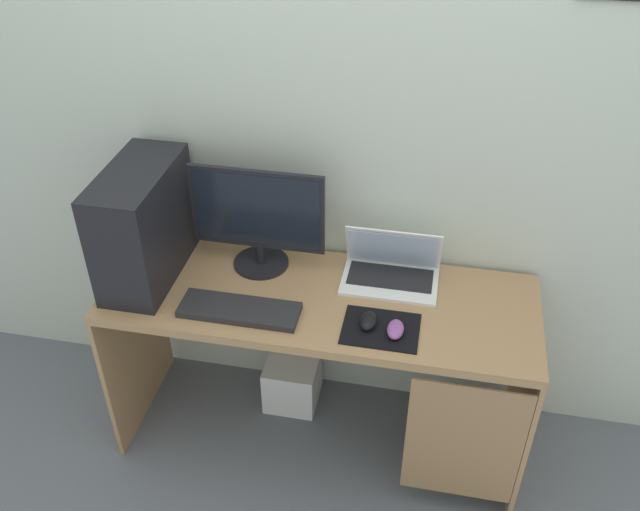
% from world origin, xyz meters
% --- Properties ---
extents(ground_plane, '(8.00, 8.00, 0.00)m').
position_xyz_m(ground_plane, '(0.00, 0.00, 0.00)').
color(ground_plane, slate).
extents(wall_back, '(4.00, 0.05, 2.60)m').
position_xyz_m(wall_back, '(0.00, 0.32, 1.30)').
color(wall_back, beige).
rests_on(wall_back, ground_plane).
extents(desk, '(1.56, 0.55, 0.74)m').
position_xyz_m(desk, '(0.02, -0.01, 0.60)').
color(desk, '#A37A51').
rests_on(desk, ground_plane).
extents(pc_tower, '(0.22, 0.47, 0.43)m').
position_xyz_m(pc_tower, '(-0.65, 0.02, 0.96)').
color(pc_tower, black).
rests_on(pc_tower, desk).
extents(monitor, '(0.50, 0.21, 0.41)m').
position_xyz_m(monitor, '(-0.26, 0.14, 0.95)').
color(monitor, black).
rests_on(monitor, desk).
extents(laptop, '(0.35, 0.22, 0.20)m').
position_xyz_m(laptop, '(0.24, 0.15, 0.78)').
color(laptop, white).
rests_on(laptop, desk).
extents(keyboard, '(0.42, 0.14, 0.02)m').
position_xyz_m(keyboard, '(-0.26, -0.14, 0.75)').
color(keyboard, '#232326').
rests_on(keyboard, desk).
extents(mousepad, '(0.26, 0.20, 0.00)m').
position_xyz_m(mousepad, '(0.24, -0.13, 0.74)').
color(mousepad, black).
rests_on(mousepad, desk).
extents(mouse_left, '(0.06, 0.10, 0.03)m').
position_xyz_m(mouse_left, '(0.19, -0.12, 0.76)').
color(mouse_left, black).
rests_on(mouse_left, mousepad).
extents(mouse_right, '(0.06, 0.10, 0.03)m').
position_xyz_m(mouse_right, '(0.29, -0.15, 0.76)').
color(mouse_right, '#8C4C99').
rests_on(mouse_right, mousepad).
extents(subwoofer, '(0.22, 0.22, 0.22)m').
position_xyz_m(subwoofer, '(-0.15, 0.16, 0.11)').
color(subwoofer, white).
rests_on(subwoofer, ground_plane).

